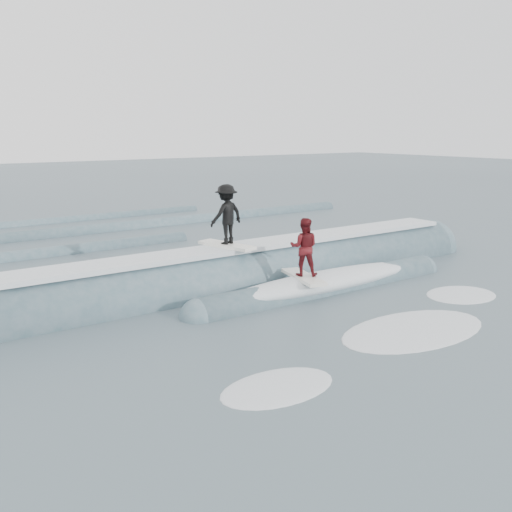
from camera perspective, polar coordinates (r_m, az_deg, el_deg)
ground at (r=13.79m, az=12.77°, el=-8.35°), size 160.00×160.00×0.00m
breaking_wave at (r=18.18m, az=-0.71°, el=-2.77°), size 21.09×3.98×2.40m
surfer_black at (r=17.61m, az=-2.97°, el=3.98°), size 1.29×2.07×1.94m
surfer_red at (r=16.76m, az=4.82°, el=0.59°), size 1.05×2.07×1.81m
whitewater at (r=15.00m, az=20.85°, el=-7.14°), size 11.87×8.10×0.10m
far_swells at (r=27.63m, az=-19.03°, el=1.77°), size 34.46×8.65×0.80m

